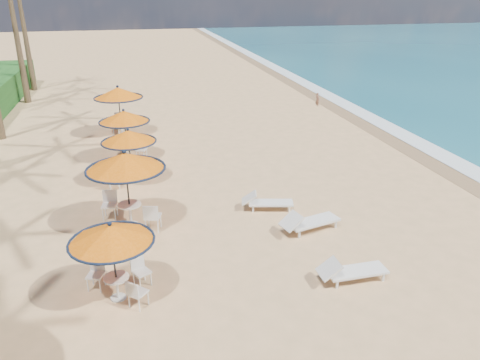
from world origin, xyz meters
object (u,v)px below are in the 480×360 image
at_px(station_4, 118,97).
at_px(lounger_far, 266,202).
at_px(lounger_mid, 308,221).
at_px(station_2, 128,141).
at_px(station_3, 125,121).
at_px(station_1, 126,168).
at_px(station_0, 113,243).
at_px(lounger_near, 350,271).

xyz_separation_m(station_4, lounger_far, (4.90, -10.47, -1.70)).
bearing_deg(lounger_mid, lounger_far, 101.58).
xyz_separation_m(station_2, lounger_mid, (5.44, -5.48, -1.38)).
bearing_deg(station_3, station_4, 94.08).
bearing_deg(station_2, station_1, -91.33).
height_order(station_0, station_3, station_3).
bearing_deg(lounger_near, station_2, 122.74).
bearing_deg(lounger_far, station_2, 154.85).
bearing_deg(lounger_mid, station_2, 120.54).
xyz_separation_m(station_4, lounger_mid, (5.79, -12.29, -1.67)).
distance_m(station_2, station_3, 2.82).
xyz_separation_m(lounger_mid, lounger_far, (-0.88, 1.82, -0.04)).
distance_m(lounger_mid, lounger_far, 2.03).
relative_size(station_3, lounger_mid, 1.11).
distance_m(station_3, lounger_far, 8.09).
bearing_deg(lounger_near, station_0, 172.70).
relative_size(station_1, station_4, 1.00).
xyz_separation_m(station_0, station_2, (0.46, 7.65, 0.13)).
bearing_deg(lounger_mid, station_1, 148.29).
xyz_separation_m(station_2, lounger_near, (5.53, -8.34, -1.40)).
height_order(lounger_near, lounger_mid, lounger_mid).
distance_m(station_2, lounger_far, 6.01).
relative_size(station_2, lounger_far, 1.20).
bearing_deg(lounger_far, station_4, 128.67).
xyz_separation_m(station_1, lounger_far, (4.64, 0.09, -1.70)).
height_order(station_4, lounger_near, station_4).
height_order(station_1, lounger_mid, station_1).
xyz_separation_m(station_3, lounger_near, (5.59, -11.15, -1.47)).
relative_size(station_1, station_2, 1.17).
height_order(station_1, station_3, station_1).
distance_m(station_0, lounger_far, 6.55).
xyz_separation_m(station_0, lounger_far, (5.02, 4.00, -1.29)).
xyz_separation_m(station_1, station_4, (-0.26, 10.55, -0.00)).
bearing_deg(lounger_mid, station_3, 109.29).
xyz_separation_m(lounger_near, lounger_mid, (-0.09, 2.86, 0.02)).
xyz_separation_m(station_1, lounger_mid, (5.53, -1.74, -1.67)).
bearing_deg(station_3, lounger_mid, -56.43).
bearing_deg(station_2, station_3, 91.24).
height_order(station_0, lounger_mid, station_0).
distance_m(station_0, station_3, 10.48).
bearing_deg(station_1, station_2, 88.67).
xyz_separation_m(station_4, lounger_near, (5.87, -15.15, -1.69)).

